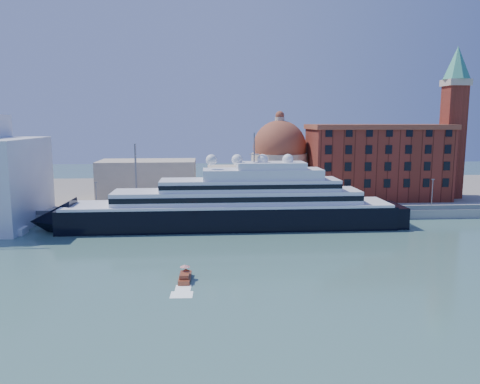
{
  "coord_description": "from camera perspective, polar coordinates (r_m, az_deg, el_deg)",
  "views": [
    {
      "loc": [
        -1.66,
        -90.81,
        26.5
      ],
      "look_at": [
        6.37,
        18.0,
        9.72
      ],
      "focal_mm": 35.0,
      "sensor_mm": 36.0,
      "label": 1
    }
  ],
  "objects": [
    {
      "name": "warehouse",
      "position": [
        153.09,
        16.35,
        3.63
      ],
      "size": [
        43.0,
        19.0,
        23.25
      ],
      "color": "maroon",
      "rests_on": "land"
    },
    {
      "name": "superyacht",
      "position": [
        115.91,
        -2.62,
        -2.08
      ],
      "size": [
        91.99,
        12.75,
        27.49
      ],
      "color": "black",
      "rests_on": "ground"
    },
    {
      "name": "campanile",
      "position": [
        162.58,
        24.62,
        8.75
      ],
      "size": [
        8.4,
        8.4,
        47.0
      ],
      "color": "maroon",
      "rests_on": "land"
    },
    {
      "name": "quay_fence",
      "position": [
        122.58,
        -3.37,
        -2.28
      ],
      "size": [
        180.0,
        0.1,
        1.2
      ],
      "primitive_type": "cube",
      "color": "slate",
      "rests_on": "quay"
    },
    {
      "name": "lamp_posts",
      "position": [
        124.69,
        -9.25,
        0.95
      ],
      "size": [
        120.8,
        2.4,
        18.0
      ],
      "color": "slate",
      "rests_on": "quay"
    },
    {
      "name": "church",
      "position": [
        149.56,
        -1.12,
        2.76
      ],
      "size": [
        66.0,
        18.0,
        25.5
      ],
      "color": "beige",
      "rests_on": "land"
    },
    {
      "name": "quay",
      "position": [
        127.35,
        -3.39,
        -2.71
      ],
      "size": [
        180.0,
        10.0,
        2.5
      ],
      "primitive_type": "cube",
      "color": "gray",
      "rests_on": "ground"
    },
    {
      "name": "water_taxi",
      "position": [
        79.75,
        -6.73,
        -10.23
      ],
      "size": [
        2.1,
        5.75,
        2.7
      ],
      "rotation": [
        0.0,
        0.0,
        -0.04
      ],
      "color": "maroon",
      "rests_on": "ground"
    },
    {
      "name": "ground",
      "position": [
        94.61,
        -3.07,
        -7.54
      ],
      "size": [
        400.0,
        400.0,
        0.0
      ],
      "primitive_type": "plane",
      "color": "#365D5B",
      "rests_on": "ground"
    },
    {
      "name": "land",
      "position": [
        167.77,
        -3.61,
        -0.02
      ],
      "size": [
        260.0,
        72.0,
        2.0
      ],
      "primitive_type": "cube",
      "color": "slate",
      "rests_on": "ground"
    }
  ]
}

